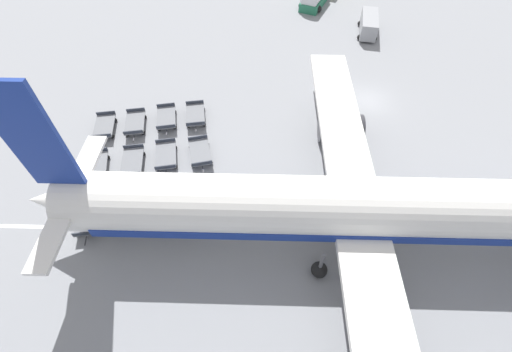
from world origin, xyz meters
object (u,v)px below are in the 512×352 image
at_px(baggage_dolly_row_near_col_c, 90,217).
at_px(baggage_dolly_row_mid_a_col_a, 135,123).
at_px(service_van, 369,24).
at_px(baggage_dolly_row_near_col_b, 96,166).
at_px(baggage_dolly_row_near_col_a, 105,126).
at_px(baggage_dolly_row_far_col_b, 200,152).
at_px(airplane, 377,209).
at_px(baggage_dolly_row_mid_a_col_b, 132,162).
at_px(baggage_dolly_row_mid_b_col_b, 166,156).
at_px(baggage_dolly_row_mid_a_col_c, 128,209).
at_px(baggage_dolly_row_mid_b_col_a, 166,118).
at_px(baggage_dolly_row_far_col_c, 206,197).
at_px(baggage_dolly_row_far_col_a, 195,115).
at_px(baggage_dolly_row_mid_b_col_c, 168,204).

height_order(baggage_dolly_row_near_col_c, baggage_dolly_row_mid_a_col_a, same).
distance_m(baggage_dolly_row_near_col_c, baggage_dolly_row_mid_a_col_a, 10.01).
xyz_separation_m(service_van, baggage_dolly_row_near_col_b, (20.37, -27.64, -0.65)).
xyz_separation_m(baggage_dolly_row_near_col_a, baggage_dolly_row_mid_a_col_a, (-0.29, 2.65, 0.00)).
relative_size(service_van, baggage_dolly_row_far_col_b, 1.43).
xyz_separation_m(airplane, baggage_dolly_row_near_col_b, (-7.36, -19.87, -2.91)).
xyz_separation_m(baggage_dolly_row_mid_a_col_a, baggage_dolly_row_far_col_b, (4.00, 5.97, 0.00)).
bearing_deg(baggage_dolly_row_mid_a_col_b, baggage_dolly_row_mid_a_col_a, -173.50).
relative_size(service_van, baggage_dolly_row_mid_b_col_b, 1.44).
bearing_deg(baggage_dolly_row_near_col_c, baggage_dolly_row_mid_a_col_c, 101.91).
bearing_deg(airplane, service_van, 164.35).
height_order(baggage_dolly_row_near_col_b, baggage_dolly_row_mid_a_col_a, same).
distance_m(baggage_dolly_row_mid_a_col_b, baggage_dolly_row_mid_b_col_a, 5.70).
xyz_separation_m(baggage_dolly_row_mid_a_col_b, baggage_dolly_row_mid_b_col_a, (-5.26, 2.18, 0.00)).
height_order(baggage_dolly_row_near_col_c, baggage_dolly_row_far_col_c, same).
height_order(baggage_dolly_row_near_col_b, baggage_dolly_row_mid_b_col_b, same).
bearing_deg(baggage_dolly_row_mid_b_col_a, baggage_dolly_row_mid_a_col_c, -10.05).
relative_size(baggage_dolly_row_mid_b_col_a, baggage_dolly_row_far_col_a, 1.00).
relative_size(baggage_dolly_row_near_col_a, baggage_dolly_row_mid_b_col_a, 1.00).
relative_size(baggage_dolly_row_near_col_b, baggage_dolly_row_mid_b_col_a, 1.00).
bearing_deg(baggage_dolly_row_mid_b_col_b, baggage_dolly_row_near_col_a, -123.87).
height_order(service_van, baggage_dolly_row_far_col_b, service_van).
height_order(baggage_dolly_row_mid_b_col_c, baggage_dolly_row_far_col_c, same).
bearing_deg(baggage_dolly_row_mid_a_col_a, baggage_dolly_row_mid_a_col_b, 6.50).
distance_m(baggage_dolly_row_near_col_a, baggage_dolly_row_mid_a_col_a, 2.66).
xyz_separation_m(baggage_dolly_row_mid_b_col_c, baggage_dolly_row_far_col_b, (-5.05, 2.13, 0.00)).
xyz_separation_m(airplane, baggage_dolly_row_mid_a_col_b, (-7.65, -17.08, -2.91)).
distance_m(baggage_dolly_row_mid_b_col_c, baggage_dolly_row_far_col_a, 9.95).
height_order(baggage_dolly_row_near_col_a, baggage_dolly_row_mid_b_col_c, same).
distance_m(baggage_dolly_row_near_col_a, baggage_dolly_row_near_col_c, 9.66).
bearing_deg(baggage_dolly_row_mid_b_col_c, baggage_dolly_row_mid_b_col_b, -172.20).
distance_m(baggage_dolly_row_mid_a_col_b, baggage_dolly_row_far_col_c, 7.24).
xyz_separation_m(service_van, baggage_dolly_row_mid_b_col_c, (24.42, -21.54, -0.65)).
distance_m(baggage_dolly_row_mid_a_col_b, baggage_dolly_row_mid_b_col_c, 5.45).
relative_size(baggage_dolly_row_mid_a_col_b, baggage_dolly_row_mid_b_col_a, 0.99).
bearing_deg(service_van, baggage_dolly_row_mid_a_col_c, -44.66).
height_order(baggage_dolly_row_near_col_a, baggage_dolly_row_mid_b_col_b, same).
height_order(baggage_dolly_row_mid_a_col_a, baggage_dolly_row_far_col_c, same).
bearing_deg(baggage_dolly_row_mid_a_col_c, baggage_dolly_row_near_col_a, -158.23).
height_order(baggage_dolly_row_near_col_c, baggage_dolly_row_mid_a_col_b, same).
xyz_separation_m(baggage_dolly_row_mid_a_col_c, baggage_dolly_row_mid_b_col_b, (-5.15, 2.21, 0.00)).
distance_m(baggage_dolly_row_far_col_a, baggage_dolly_row_far_col_b, 4.82).
xyz_separation_m(baggage_dolly_row_far_col_a, baggage_dolly_row_far_col_b, (4.78, 0.63, 0.00)).
distance_m(service_van, baggage_dolly_row_far_col_b, 27.43).
bearing_deg(baggage_dolly_row_near_col_b, baggage_dolly_row_far_col_a, 127.27).
bearing_deg(baggage_dolly_row_near_col_c, baggage_dolly_row_mid_b_col_c, 98.68).
bearing_deg(airplane, baggage_dolly_row_mid_b_col_b, -119.52).
bearing_deg(baggage_dolly_row_mid_b_col_c, baggage_dolly_row_near_col_c, -81.32).
height_order(baggage_dolly_row_mid_a_col_b, baggage_dolly_row_far_col_a, same).
distance_m(service_van, baggage_dolly_row_mid_b_col_c, 32.57).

